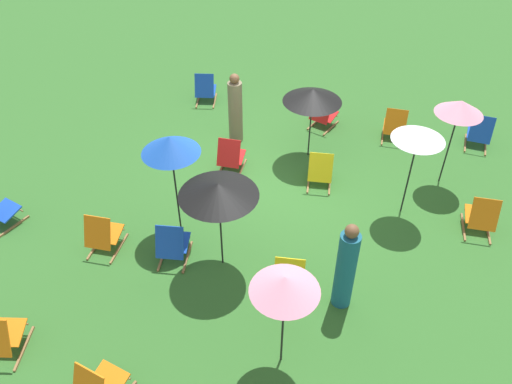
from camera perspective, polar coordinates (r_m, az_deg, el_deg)
The scene contains 20 objects.
ground_plane at distance 10.87m, azimuth 1.99°, elevation 1.80°, with size 40.00×40.00×0.00m, color #2D6026.
deckchair_0 at distance 10.49m, azimuth 7.20°, elevation 2.39°, with size 0.60×0.83×0.83m.
deckchair_2 at distance 13.37m, azimuth -5.69°, elevation 11.35°, with size 0.66×0.86×0.83m.
deckchair_3 at distance 10.82m, azimuth -2.84°, elevation 4.01°, with size 0.54×0.80×0.83m.
deckchair_4 at distance 12.37m, azimuth 7.52°, elevation 8.68°, with size 0.67×0.86×0.83m.
deckchair_5 at distance 8.47m, azimuth -26.68°, elevation -14.32°, with size 0.67×0.86×0.83m.
deckchair_6 at distance 8.35m, azimuth 3.77°, elevation -9.41°, with size 0.60×0.83×0.83m.
deckchair_7 at distance 9.38m, azimuth -16.76°, elevation -4.60°, with size 0.55×0.81×0.83m.
deckchair_9 at distance 12.61m, azimuth 23.73°, elevation 6.07°, with size 0.50×0.77×0.83m.
deckchair_10 at distance 12.23m, azimuth 15.26°, elevation 7.16°, with size 0.52×0.79×0.83m.
deckchair_11 at distance 10.20m, azimuth 23.88°, elevation -2.55°, with size 0.55×0.80×0.83m.
deckchair_12 at distance 8.94m, azimuth -9.33°, elevation -5.78°, with size 0.62×0.84×0.83m.
umbrella_0 at distance 7.92m, azimuth -4.23°, elevation 0.25°, with size 1.29×1.29×1.77m.
umbrella_1 at distance 9.36m, azimuth 17.80°, elevation 6.20°, with size 0.95×0.95×1.92m.
umbrella_2 at distance 10.75m, azimuth 6.36°, elevation 10.71°, with size 1.24×1.24×1.65m.
umbrella_3 at distance 10.49m, azimuth 21.89°, elevation 8.77°, with size 0.91×0.91×1.90m.
umbrella_4 at distance 6.52m, azimuth 3.27°, elevation -10.29°, with size 0.93×0.93×1.82m.
umbrella_5 at distance 8.62m, azimuth -9.58°, elevation 5.22°, with size 1.01×1.01×2.03m.
person_0 at distance 11.60m, azimuth -2.33°, elevation 9.14°, with size 0.41×0.41×1.67m.
person_1 at distance 7.99m, azimuth 10.02°, elevation -8.40°, with size 0.43×0.43×1.68m.
Camera 1 is at (-2.34, 8.27, 6.66)m, focal length 35.73 mm.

